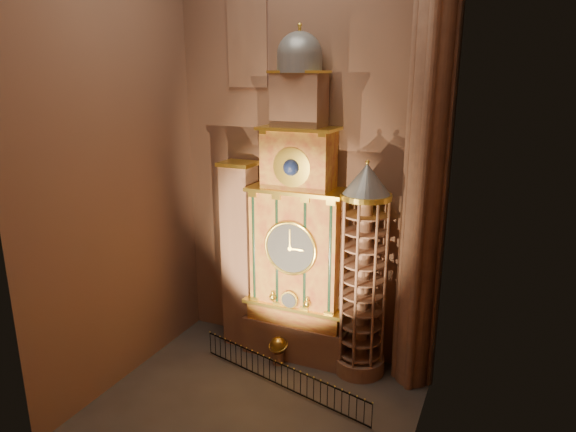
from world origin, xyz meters
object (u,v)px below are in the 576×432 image
at_px(stair_turret, 363,274).
at_px(iron_railing, 282,375).
at_px(celestial_globe, 278,348).
at_px(astronomical_clock, 298,235).
at_px(portrait_tower, 240,254).

xyz_separation_m(stair_turret, iron_railing, (-2.97, -2.96, -4.60)).
bearing_deg(celestial_globe, stair_turret, 15.32).
bearing_deg(stair_turret, astronomical_clock, 175.70).
distance_m(portrait_tower, iron_railing, 6.79).
distance_m(astronomical_clock, celestial_globe, 5.96).
height_order(celestial_globe, iron_railing, celestial_globe).
distance_m(astronomical_clock, portrait_tower, 3.73).
height_order(astronomical_clock, portrait_tower, astronomical_clock).
distance_m(stair_turret, iron_railing, 6.23).
distance_m(portrait_tower, stair_turret, 6.91).
relative_size(stair_turret, iron_railing, 1.14).
bearing_deg(celestial_globe, portrait_tower, 154.43).
height_order(portrait_tower, stair_turret, stair_turret).
bearing_deg(celestial_globe, iron_railing, -60.71).
relative_size(celestial_globe, iron_railing, 0.16).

